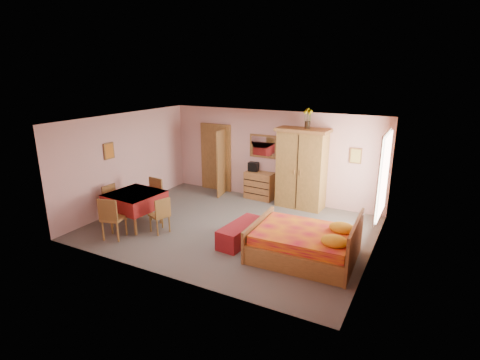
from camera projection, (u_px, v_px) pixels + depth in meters
The scene contains 23 objects.
floor at pixel (231, 228), 9.10m from camera, with size 6.50×6.50×0.00m, color slate.
ceiling at pixel (230, 121), 8.36m from camera, with size 6.50×6.50×0.00m, color brown.
wall_back at pixel (272, 156), 10.84m from camera, with size 6.50×0.10×2.60m, color #DFA6A1.
wall_front at pixel (161, 211), 6.61m from camera, with size 6.50×0.10×2.60m, color #DFA6A1.
wall_left at pixel (126, 161), 10.19m from camera, with size 0.10×5.00×2.60m, color #DFA6A1.
wall_right at pixel (376, 198), 7.26m from camera, with size 0.10×5.00×2.60m, color #DFA6A1.
doorway at pixel (216, 158), 11.75m from camera, with size 1.06×0.12×2.15m, color #9E6B35.
window at pixel (383, 176), 8.26m from camera, with size 0.08×1.40×1.95m, color white.
picture_left at pixel (109, 151), 9.55m from camera, with size 0.04×0.32×0.42m, color orange.
picture_back at pixel (356, 156), 9.69m from camera, with size 0.30×0.04×0.40m, color #D8BF59.
chest_of_drawers at pixel (260, 186), 11.04m from camera, with size 0.86×0.43×0.81m, color #AA6D39.
wall_mirror at pixel (263, 146), 10.90m from camera, with size 0.86×0.05×0.68m, color white.
stereo at pixel (253, 167), 11.03m from camera, with size 0.29×0.21×0.27m, color black.
floor_lamp at pixel (285, 169), 10.62m from camera, with size 0.25×0.25×1.98m, color black.
wardrobe at pixel (302, 169), 10.20m from camera, with size 1.40×0.72×2.20m, color #A57938.
sunflower_vase at pixel (308, 118), 9.79m from camera, with size 0.21×0.21×0.53m, color yellow.
bed at pixel (304, 236), 7.54m from camera, with size 2.08×1.64×0.96m, color #B91232.
bench at pixel (241, 233), 8.30m from camera, with size 0.48×1.30×0.43m, color maroon.
dining_table at pixel (136, 209), 9.14m from camera, with size 1.15×1.15×0.84m, color maroon.
chair_south at pixel (114, 217), 8.43m from camera, with size 0.45×0.45×0.99m, color olive.
chair_north at pixel (151, 198), 9.67m from camera, with size 0.45×0.45×1.00m, color #AC733A.
chair_west at pixel (115, 204), 9.41m from camera, with size 0.42×0.42×0.92m, color #A97739.
chair_east at pixel (159, 215), 8.76m from camera, with size 0.39×0.39×0.87m, color olive.
Camera 1 is at (4.14, -7.30, 3.70)m, focal length 28.00 mm.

